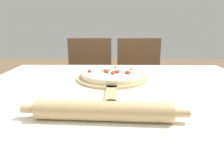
# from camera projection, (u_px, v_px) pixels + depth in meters

# --- Properties ---
(dining_table) EXTENTS (1.38, 1.03, 0.74)m
(dining_table) POSITION_uv_depth(u_px,v_px,m) (120.00, 108.00, 0.90)
(dining_table) COLOR brown
(dining_table) RESTS_ON ground_plane
(towel_cloth) EXTENTS (1.30, 0.95, 0.00)m
(towel_cloth) POSITION_uv_depth(u_px,v_px,m) (120.00, 88.00, 0.88)
(towel_cloth) COLOR white
(towel_cloth) RESTS_ON dining_table
(pizza_peel) EXTENTS (0.35, 0.54, 0.01)m
(pizza_peel) POSITION_uv_depth(u_px,v_px,m) (112.00, 79.00, 0.98)
(pizza_peel) COLOR tan
(pizza_peel) RESTS_ON towel_cloth
(pizza) EXTENTS (0.31, 0.31, 0.03)m
(pizza) POSITION_uv_depth(u_px,v_px,m) (112.00, 74.00, 1.00)
(pizza) COLOR beige
(pizza) RESTS_ON pizza_peel
(rolling_pin) EXTENTS (0.48, 0.08, 0.06)m
(rolling_pin) POSITION_uv_depth(u_px,v_px,m) (103.00, 111.00, 0.57)
(rolling_pin) COLOR tan
(rolling_pin) RESTS_ON towel_cloth
(chair_left) EXTENTS (0.41, 0.41, 0.89)m
(chair_left) POSITION_uv_depth(u_px,v_px,m) (90.00, 82.00, 1.74)
(chair_left) COLOR brown
(chair_left) RESTS_ON ground_plane
(chair_right) EXTENTS (0.44, 0.44, 0.89)m
(chair_right) POSITION_uv_depth(u_px,v_px,m) (140.00, 82.00, 1.73)
(chair_right) COLOR brown
(chair_right) RESTS_ON ground_plane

